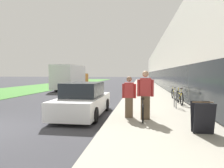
{
  "coord_description": "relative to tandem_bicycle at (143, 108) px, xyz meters",
  "views": [
    {
      "loc": [
        5.22,
        -5.46,
        1.84
      ],
      "look_at": [
        2.67,
        12.36,
        0.91
      ],
      "focal_mm": 32.0,
      "sensor_mm": 36.0,
      "label": 1
    }
  ],
  "objects": [
    {
      "name": "sandwich_board_sign",
      "position": [
        1.67,
        -1.86,
        0.09
      ],
      "size": [
        0.56,
        0.56,
        0.9
      ],
      "color": "black",
      "rests_on": "sidewalk_slab"
    },
    {
      "name": "moving_truck",
      "position": [
        -7.92,
        13.93,
        0.89
      ],
      "size": [
        2.32,
        7.0,
        2.75
      ],
      "color": "orange",
      "rests_on": "ground"
    },
    {
      "name": "cruiser_bike_middle",
      "position": [
        2.11,
        5.8,
        -0.0
      ],
      "size": [
        0.52,
        1.77,
        0.83
      ],
      "color": "black",
      "rests_on": "sidewalk_slab"
    },
    {
      "name": "tandem_bicycle",
      "position": [
        0.0,
        0.0,
        0.0
      ],
      "size": [
        0.52,
        2.59,
        0.83
      ],
      "color": "black",
      "rests_on": "sidewalk_slab"
    },
    {
      "name": "lawn_strip",
      "position": [
        -13.55,
        22.66,
        -0.49
      ],
      "size": [
        7.7,
        70.0,
        0.03
      ],
      "color": "#478438",
      "rests_on": "ground"
    },
    {
      "name": "cruiser_bike_nearest",
      "position": [
        2.09,
        3.67,
        0.03
      ],
      "size": [
        0.52,
        1.79,
        0.92
      ],
      "color": "black",
      "rests_on": "sidewalk_slab"
    },
    {
      "name": "person_bystander",
      "position": [
        -0.52,
        -0.12,
        0.44
      ],
      "size": [
        0.54,
        0.21,
        1.59
      ],
      "color": "brown",
      "rests_on": "sidewalk_slab"
    },
    {
      "name": "parked_sedan_curbside",
      "position": [
        -2.56,
        0.64,
        0.15
      ],
      "size": [
        1.79,
        4.22,
        1.45
      ],
      "color": "white",
      "rests_on": "ground"
    },
    {
      "name": "storefront_facade",
      "position": [
        7.55,
        26.66,
        2.74
      ],
      "size": [
        10.01,
        70.0,
        6.5
      ],
      "color": "silver",
      "rests_on": "ground"
    },
    {
      "name": "sidewalk_slab",
      "position": [
        0.61,
        18.66,
        -0.43
      ],
      "size": [
        3.82,
        70.0,
        0.14
      ],
      "color": "#A39E8E",
      "rests_on": "ground"
    },
    {
      "name": "bike_rack_hoop",
      "position": [
        1.63,
        2.43,
        0.15
      ],
      "size": [
        0.05,
        0.6,
        0.84
      ],
      "color": "gray",
      "rests_on": "sidewalk_slab"
    },
    {
      "name": "person_rider",
      "position": [
        0.1,
        -0.33,
        0.55
      ],
      "size": [
        0.61,
        0.24,
        1.8
      ],
      "color": "brown",
      "rests_on": "sidewalk_slab"
    }
  ]
}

